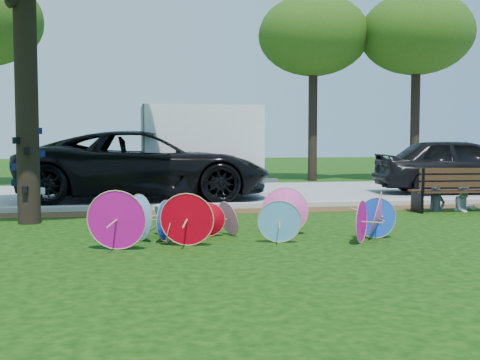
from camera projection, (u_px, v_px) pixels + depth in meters
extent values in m
plane|color=black|center=(230.00, 247.00, 9.33)|extent=(90.00, 90.00, 0.00)
cube|color=#472D16|center=(200.00, 212.00, 13.76)|extent=(90.00, 1.00, 0.01)
cube|color=#B7B5AD|center=(197.00, 206.00, 14.44)|extent=(90.00, 0.30, 0.12)
cube|color=gray|center=(184.00, 193.00, 18.53)|extent=(90.00, 8.00, 0.01)
cylinder|color=black|center=(26.00, 78.00, 11.74)|extent=(0.44, 0.44, 5.71)
cone|color=#FA48B2|center=(378.00, 214.00, 10.06)|extent=(0.61, 0.88, 0.82)
cone|color=#69B5FF|center=(279.00, 221.00, 9.64)|extent=(0.75, 0.39, 0.72)
cone|color=#FA48B2|center=(285.00, 211.00, 10.47)|extent=(0.85, 0.46, 0.84)
cone|color=pink|center=(231.00, 218.00, 10.41)|extent=(0.45, 0.66, 0.62)
cone|color=#CF0C8B|center=(359.00, 221.00, 9.66)|extent=(0.49, 0.62, 0.69)
cone|color=red|center=(208.00, 220.00, 10.21)|extent=(0.60, 0.17, 0.60)
cone|color=#69B5FF|center=(167.00, 219.00, 10.31)|extent=(0.55, 0.70, 0.58)
cone|color=#CF0C8B|center=(118.00, 219.00, 9.05)|extent=(0.94, 0.43, 0.93)
cone|color=red|center=(187.00, 219.00, 9.37)|extent=(0.88, 0.42, 0.86)
cone|color=#FA48B2|center=(168.00, 227.00, 9.57)|extent=(0.28, 0.55, 0.53)
cone|color=blue|center=(375.00, 218.00, 10.11)|extent=(0.70, 0.13, 0.70)
cone|color=blue|center=(168.00, 221.00, 9.80)|extent=(0.39, 0.65, 0.68)
cone|color=#69B5FF|center=(136.00, 217.00, 9.83)|extent=(0.52, 0.73, 0.78)
cone|color=blue|center=(115.00, 221.00, 9.82)|extent=(0.69, 0.20, 0.69)
imported|color=black|center=(146.00, 165.00, 16.60)|extent=(6.97, 3.49, 1.90)
imported|color=black|center=(458.00, 166.00, 18.52)|extent=(5.24, 2.59, 1.72)
cube|color=white|center=(201.00, 146.00, 17.55)|extent=(3.37, 2.17, 2.93)
imported|color=#3B4151|center=(437.00, 185.00, 13.85)|extent=(0.49, 0.37, 1.22)
imported|color=silver|center=(465.00, 184.00, 13.96)|extent=(0.65, 0.53, 1.25)
cylinder|color=black|center=(313.00, 119.00, 24.12)|extent=(0.36, 0.36, 5.00)
ellipsoid|color=#163C0D|center=(313.00, 35.00, 23.90)|extent=(4.40, 4.40, 3.20)
cylinder|color=black|center=(415.00, 118.00, 23.69)|extent=(0.36, 0.36, 5.00)
ellipsoid|color=#163C0D|center=(417.00, 33.00, 23.47)|extent=(4.40, 4.40, 3.20)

